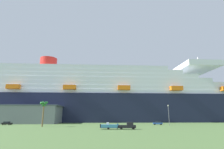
% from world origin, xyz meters
% --- Properties ---
extents(ground_plane, '(600.00, 600.00, 0.00)m').
position_xyz_m(ground_plane, '(0.00, 30.00, 0.00)').
color(ground_plane, '#4C6B38').
extents(cruise_ship, '(296.41, 39.21, 55.64)m').
position_xyz_m(cruise_ship, '(-5.81, 55.25, 16.29)').
color(cruise_ship, '#191E38').
rests_on(cruise_ship, ground_plane).
extents(terminal_building, '(50.44, 21.11, 10.14)m').
position_xyz_m(terminal_building, '(-52.47, 29.74, 5.09)').
color(terminal_building, slate).
rests_on(terminal_building, ground_plane).
extents(pickup_truck, '(5.73, 2.60, 2.20)m').
position_xyz_m(pickup_truck, '(4.69, -18.83, 1.04)').
color(pickup_truck, black).
rests_on(pickup_truck, ground_plane).
extents(small_boat_on_trailer, '(7.36, 2.47, 2.15)m').
position_xyz_m(small_boat_on_trailer, '(-0.38, -18.47, 0.96)').
color(small_boat_on_trailer, '#595960').
rests_on(small_boat_on_trailer, ground_plane).
extents(palm_tree, '(3.50, 3.49, 9.87)m').
position_xyz_m(palm_tree, '(-26.94, -3.15, 7.84)').
color(palm_tree, brown).
rests_on(palm_tree, ground_plane).
extents(street_lamp, '(0.56, 0.56, 9.02)m').
position_xyz_m(street_lamp, '(26.53, 3.35, 5.78)').
color(street_lamp, slate).
rests_on(street_lamp, ground_plane).
extents(parked_car_blue_suv, '(4.60, 2.58, 1.58)m').
position_xyz_m(parked_car_blue_suv, '(23.17, 9.52, 0.83)').
color(parked_car_blue_suv, '#264C99').
rests_on(parked_car_blue_suv, ground_plane).
extents(parked_car_black_coupe, '(4.49, 2.19, 1.58)m').
position_xyz_m(parked_car_black_coupe, '(-48.42, 12.70, 0.83)').
color(parked_car_black_coupe, black).
rests_on(parked_car_black_coupe, ground_plane).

